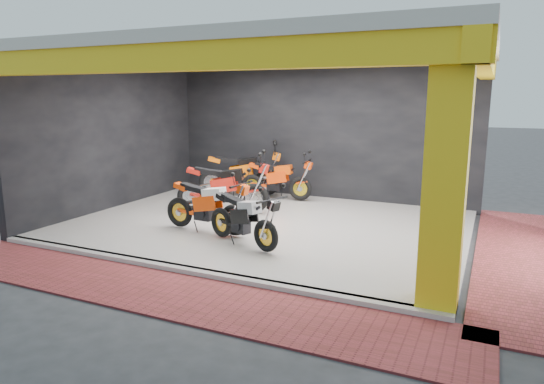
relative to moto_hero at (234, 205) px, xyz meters
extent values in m
plane|color=#2D2D30|center=(0.13, -0.79, -0.72)|extent=(80.00, 80.00, 0.00)
cube|color=silver|center=(0.13, 1.21, -0.67)|extent=(8.00, 6.00, 0.10)
cube|color=beige|center=(0.13, 1.21, 2.88)|extent=(8.40, 6.40, 0.20)
cube|color=black|center=(0.13, 4.31, 1.03)|extent=(8.20, 0.20, 3.50)
cube|color=black|center=(-3.97, 1.21, 1.03)|extent=(0.20, 6.20, 3.50)
cube|color=yellow|center=(3.88, -1.54, 1.03)|extent=(0.50, 0.50, 3.50)
cube|color=yellow|center=(0.13, -1.79, 2.58)|extent=(8.40, 0.30, 0.40)
cube|color=yellow|center=(4.13, 1.21, 2.58)|extent=(0.30, 6.40, 0.40)
cube|color=silver|center=(0.13, -1.81, -0.67)|extent=(8.00, 0.20, 0.10)
cube|color=maroon|center=(0.13, -2.59, -0.71)|extent=(9.00, 1.40, 0.03)
cube|color=maroon|center=(4.93, 1.21, -0.71)|extent=(1.40, 7.00, 0.03)
camera|label=1|loc=(4.41, -7.81, 2.04)|focal=32.00mm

